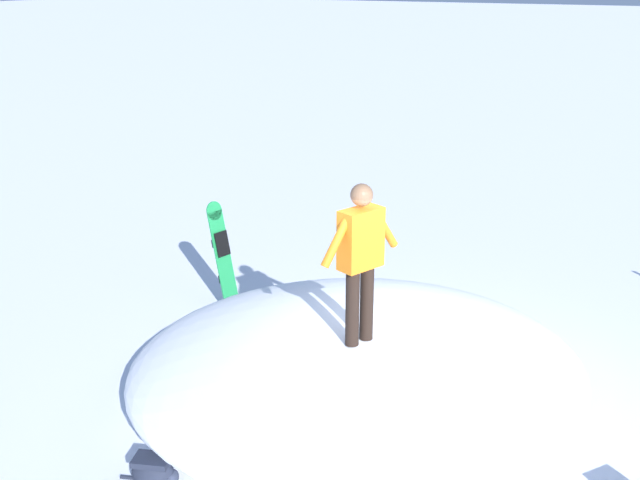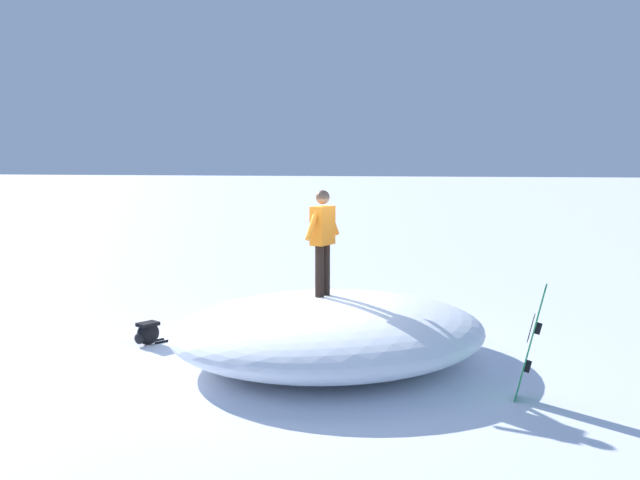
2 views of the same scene
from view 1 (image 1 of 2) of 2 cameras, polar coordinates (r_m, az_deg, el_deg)
ground at (r=8.60m, az=7.35°, el=-12.39°), size 240.00×240.00×0.00m
snow_mound at (r=8.32m, az=2.84°, el=-9.60°), size 6.71×6.70×0.96m
snowboarder_standing at (r=7.42m, az=3.10°, el=-1.04°), size 0.39×1.00×1.68m
snowboard_primary_upright at (r=10.66m, az=-7.43°, el=-1.10°), size 0.40×0.32×1.55m
backpack_near at (r=7.44m, az=-12.49°, el=-16.81°), size 0.63×0.43×0.33m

